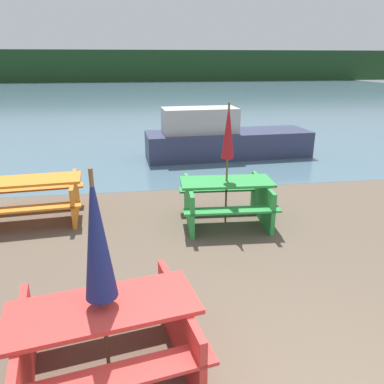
{
  "coord_description": "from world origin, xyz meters",
  "views": [
    {
      "loc": [
        -1.32,
        -1.8,
        2.82
      ],
      "look_at": [
        -0.51,
        3.67,
        0.85
      ],
      "focal_mm": 35.0,
      "sensor_mm": 36.0,
      "label": 1
    }
  ],
  "objects": [
    {
      "name": "picnic_table_green",
      "position": [
        0.21,
        4.35,
        0.47
      ],
      "size": [
        1.69,
        1.46,
        0.79
      ],
      "rotation": [
        0.0,
        0.0,
        -0.05
      ],
      "color": "green",
      "rests_on": "ground_plane"
    },
    {
      "name": "umbrella_crimson",
      "position": [
        0.21,
        4.35,
        1.64
      ],
      "size": [
        0.22,
        0.22,
        2.15
      ],
      "color": "brown",
      "rests_on": "ground_plane"
    },
    {
      "name": "water",
      "position": [
        0.0,
        31.25,
        -0.0
      ],
      "size": [
        60.0,
        50.0,
        0.0
      ],
      "color": "slate",
      "rests_on": "ground_plane"
    },
    {
      "name": "picnic_table_orange",
      "position": [
        -3.31,
        5.0,
        0.46
      ],
      "size": [
        1.94,
        1.54,
        0.77
      ],
      "rotation": [
        0.0,
        0.0,
        0.09
      ],
      "color": "orange",
      "rests_on": "ground_plane"
    },
    {
      "name": "boat",
      "position": [
        1.22,
        9.15,
        0.55
      ],
      "size": [
        5.02,
        1.67,
        1.49
      ],
      "rotation": [
        0.0,
        0.0,
        0.05
      ],
      "color": "#333856",
      "rests_on": "water"
    },
    {
      "name": "umbrella_navy",
      "position": [
        -1.69,
        1.09,
        1.42
      ],
      "size": [
        0.28,
        0.28,
        2.01
      ],
      "color": "brown",
      "rests_on": "ground_plane"
    },
    {
      "name": "picnic_table_red",
      "position": [
        -1.69,
        1.09,
        0.45
      ],
      "size": [
        1.91,
        1.66,
        0.74
      ],
      "rotation": [
        0.0,
        0.0,
        0.18
      ],
      "color": "red",
      "rests_on": "ground_plane"
    },
    {
      "name": "far_treeline",
      "position": [
        0.0,
        51.25,
        2.0
      ],
      "size": [
        80.0,
        1.6,
        4.0
      ],
      "color": "#1E3D1E",
      "rests_on": "water"
    }
  ]
}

